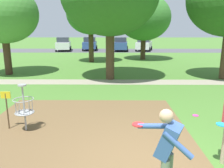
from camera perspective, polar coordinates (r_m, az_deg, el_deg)
ground_plane at (r=5.26m, az=9.36°, el=-20.13°), size 160.00×160.00×0.00m
dirt_tee_pad at (r=7.06m, az=-7.04°, el=-10.78°), size 6.15×5.42×0.01m
disc_golf_basket at (r=7.07m, az=-21.68°, el=-5.10°), size 0.98×0.58×1.39m
player_foreground_watching at (r=3.89m, az=13.61°, el=-16.40°), size 0.86×0.91×1.71m
frisbee_scattered_a at (r=8.40m, az=20.27°, el=-7.43°), size 0.21×0.21×0.02m
tree_near_right at (r=20.76m, az=-5.44°, el=17.15°), size 4.21×4.21×6.02m
tree_mid_left at (r=16.23m, az=-25.79°, el=15.65°), size 4.34×4.34×5.71m
tree_mid_right at (r=22.54m, az=8.05°, el=16.16°), size 5.04×5.04×6.11m
parking_lot_strip at (r=32.12m, az=1.91°, el=8.43°), size 36.00×6.00×0.01m
parked_car_leftmost at (r=32.34m, az=-12.13°, el=9.80°), size 2.41×4.41×1.84m
parked_car_center_left at (r=32.74m, az=-5.58°, el=10.08°), size 2.11×4.27×1.84m
parked_car_center_right at (r=31.58m, az=2.19°, el=10.01°), size 2.17×4.30×1.84m
parked_car_rightmost at (r=32.08m, az=8.08°, el=9.94°), size 2.78×4.51×1.84m
gravel_path at (r=12.84m, az=3.92°, el=0.52°), size 40.00×1.26×0.00m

